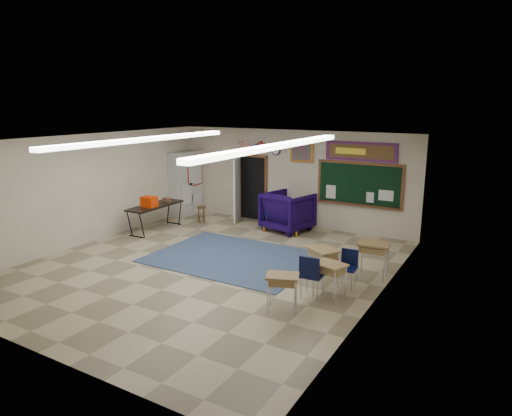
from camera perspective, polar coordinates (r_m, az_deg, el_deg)
The scene contains 25 objects.
floor at distance 11.06m, azimuth -5.98°, elevation -7.22°, with size 9.00×9.00×0.00m, color tan.
back_wall at distance 14.44m, azimuth 4.45°, elevation 3.77°, with size 8.00×0.04×3.00m, color beige.
front_wall at distance 7.63m, azimuth -26.67°, elevation -6.06°, with size 8.00×0.04×3.00m, color beige.
left_wall at distance 13.36m, azimuth -20.16°, elevation 2.25°, with size 0.04×9.00×3.00m, color beige.
right_wall at distance 8.93m, azimuth 15.04°, elevation -2.45°, with size 0.04×9.00×3.00m, color beige.
ceiling at distance 10.41m, azimuth -6.38°, elevation 8.47°, with size 8.00×9.00×0.04m, color silver.
area_rug at distance 11.57m, azimuth -2.83°, elevation -6.19°, with size 4.00×3.00×0.02m, color #334762.
fluorescent_strips at distance 10.42m, azimuth -6.37°, elevation 8.14°, with size 3.86×6.00×0.10m, color white, non-canonical shape.
doorway at distance 15.09m, azimuth -0.96°, elevation 2.50°, with size 1.10×0.89×2.16m.
chalkboard at distance 13.61m, azimuth 12.75°, elevation 2.77°, with size 2.55×0.14×1.30m.
bulletin_board at distance 13.48m, azimuth 12.97°, elevation 6.90°, with size 2.10×0.05×0.55m.
framed_art_print at distance 14.15m, azimuth 5.74°, elevation 7.03°, with size 0.75×0.05×0.65m.
wall_clock at distance 14.54m, azimuth 2.49°, elevation 7.24°, with size 0.32×0.05×0.32m.
wall_flags at distance 14.92m, azimuth -0.47°, elevation 7.90°, with size 1.16×0.06×0.70m, color red, non-canonical shape.
storage_cabinet at distance 15.93m, azimuth -8.74°, elevation 3.06°, with size 0.59×1.25×2.20m.
wingback_armchair at distance 13.88m, azimuth 4.00°, elevation -0.42°, with size 1.27×1.30×1.19m, color #110532.
student_chair_reading at distance 13.92m, azimuth 2.25°, elevation -0.99°, with size 0.45×0.45×0.89m, color black, non-canonical shape.
student_chair_desk_a at distance 9.22m, azimuth 7.04°, elevation -8.44°, with size 0.45×0.45×0.91m, color black, non-canonical shape.
student_chair_desk_b at distance 9.86m, azimuth 11.32°, elevation -7.52°, with size 0.40×0.40×0.79m, color black, non-canonical shape.
student_desk_front_left at distance 9.97m, azimuth 8.33°, elevation -6.91°, with size 0.81×0.76×0.78m.
student_desk_front_right at distance 10.46m, azimuth 14.42°, elevation -6.10°, with size 0.73×0.58×0.82m.
student_desk_back_left at distance 8.63m, azimuth 3.30°, elevation -10.29°, with size 0.72×0.63×0.72m.
student_desk_back_right at distance 9.24m, azimuth 9.17°, elevation -8.75°, with size 0.71×0.60×0.73m.
folding_table at distance 14.20m, azimuth -12.45°, elevation -1.04°, with size 0.68×1.95×1.10m.
wooden_stool at distance 14.90m, azimuth -6.84°, elevation -0.81°, with size 0.30×0.30×0.53m.
Camera 1 is at (6.18, -8.34, 3.81)m, focal length 32.00 mm.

